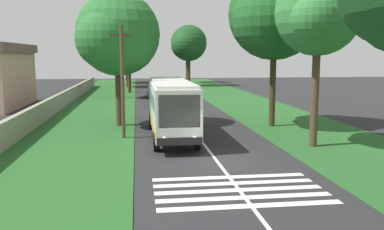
% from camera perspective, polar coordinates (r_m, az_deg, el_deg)
% --- Properties ---
extents(ground, '(160.00, 160.00, 0.00)m').
position_cam_1_polar(ground, '(20.99, 3.65, -6.60)').
color(ground, '#262628').
extents(grass_verge_left, '(120.00, 8.00, 0.04)m').
position_cam_1_polar(grass_verge_left, '(35.56, -14.30, -0.73)').
color(grass_verge_left, '#235623').
rests_on(grass_verge_left, ground).
extents(grass_verge_right, '(120.00, 8.00, 0.04)m').
position_cam_1_polar(grass_verge_right, '(37.35, 11.55, -0.22)').
color(grass_verge_right, '#235623').
rests_on(grass_verge_right, ground).
extents(centre_line, '(110.00, 0.16, 0.01)m').
position_cam_1_polar(centre_line, '(35.54, -1.05, -0.51)').
color(centre_line, silver).
rests_on(centre_line, ground).
extents(coach_bus, '(11.16, 2.62, 3.73)m').
position_cam_1_polar(coach_bus, '(27.22, -2.92, 1.39)').
color(coach_bus, silver).
rests_on(coach_bus, ground).
extents(zebra_crossing, '(4.05, 6.80, 0.01)m').
position_cam_1_polar(zebra_crossing, '(17.03, 6.47, -10.15)').
color(zebra_crossing, silver).
rests_on(zebra_crossing, ground).
extents(trailing_car_0, '(4.30, 1.78, 1.43)m').
position_cam_1_polar(trailing_car_0, '(44.74, -4.56, 2.10)').
color(trailing_car_0, navy).
rests_on(trailing_car_0, ground).
extents(trailing_car_1, '(4.30, 1.78, 1.43)m').
position_cam_1_polar(trailing_car_1, '(53.49, -5.13, 3.07)').
color(trailing_car_1, '#145933').
rests_on(trailing_car_1, ground).
extents(trailing_car_2, '(4.30, 1.78, 1.43)m').
position_cam_1_polar(trailing_car_2, '(60.33, -1.93, 3.67)').
color(trailing_car_2, navy).
rests_on(trailing_car_2, ground).
extents(roadside_tree_left_0, '(7.26, 5.97, 8.82)m').
position_cam_1_polar(roadside_tree_left_0, '(72.15, -9.01, 8.29)').
color(roadside_tree_left_0, '#4C3826').
rests_on(roadside_tree_left_0, grass_verge_left).
extents(roadside_tree_left_1, '(7.19, 6.25, 10.03)m').
position_cam_1_polar(roadside_tree_left_1, '(31.95, -10.42, 10.58)').
color(roadside_tree_left_1, '#3D2D1E').
rests_on(roadside_tree_left_1, grass_verge_left).
extents(roadside_tree_left_2, '(8.46, 7.39, 10.37)m').
position_cam_1_polar(roadside_tree_left_2, '(83.57, -8.84, 8.84)').
color(roadside_tree_left_2, brown).
rests_on(roadside_tree_left_2, grass_verge_left).
extents(roadside_tree_left_3, '(6.92, 5.48, 9.97)m').
position_cam_1_polar(roadside_tree_left_3, '(53.79, -10.09, 9.91)').
color(roadside_tree_left_3, brown).
rests_on(roadside_tree_left_3, grass_verge_left).
extents(roadside_tree_left_4, '(8.31, 6.69, 11.92)m').
position_cam_1_polar(roadside_tree_left_4, '(61.22, -8.90, 10.90)').
color(roadside_tree_left_4, '#3D2D1E').
rests_on(roadside_tree_left_4, grass_verge_left).
extents(roadside_tree_right_0, '(8.52, 6.90, 11.75)m').
position_cam_1_polar(roadside_tree_right_0, '(31.85, 10.83, 13.09)').
color(roadside_tree_right_0, '#3D2D1E').
rests_on(roadside_tree_right_0, grass_verge_right).
extents(roadside_tree_right_1, '(7.56, 6.43, 10.69)m').
position_cam_1_polar(roadside_tree_right_1, '(74.11, -0.60, 9.68)').
color(roadside_tree_right_1, '#3D2D1E').
rests_on(roadside_tree_right_1, grass_verge_right).
extents(roadside_tree_right_2, '(5.53, 4.90, 10.16)m').
position_cam_1_polar(roadside_tree_right_2, '(25.23, 16.63, 12.99)').
color(roadside_tree_right_2, '#4C3826').
rests_on(roadside_tree_right_2, grass_verge_right).
extents(roadside_tree_right_4, '(6.42, 5.55, 10.27)m').
position_cam_1_polar(roadside_tree_right_4, '(82.93, -0.82, 9.52)').
color(roadside_tree_right_4, '#4C3826').
rests_on(roadside_tree_right_4, grass_verge_right).
extents(utility_pole, '(0.24, 1.40, 7.17)m').
position_cam_1_polar(utility_pole, '(27.00, -9.49, 4.68)').
color(utility_pole, '#473828').
rests_on(utility_pole, grass_verge_left).
extents(roadside_wall, '(70.00, 0.40, 1.59)m').
position_cam_1_polar(roadside_wall, '(40.87, -18.27, 1.38)').
color(roadside_wall, gray).
rests_on(roadside_wall, grass_verge_left).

